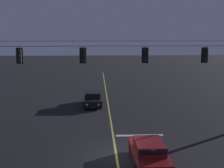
# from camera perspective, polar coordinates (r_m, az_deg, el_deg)

# --- Properties ---
(ground_plane) EXTENTS (180.00, 180.00, 0.00)m
(ground_plane) POSITION_cam_1_polar(r_m,az_deg,el_deg) (18.50, 0.77, -13.19)
(ground_plane) COLOR black
(lane_centre_stripe) EXTENTS (0.14, 60.00, 0.01)m
(lane_centre_stripe) POSITION_cam_1_polar(r_m,az_deg,el_deg) (27.84, -0.52, -5.43)
(lane_centre_stripe) COLOR #D1C64C
(lane_centre_stripe) RESTS_ON ground
(stop_bar_paint) EXTENTS (3.40, 0.36, 0.01)m
(stop_bar_paint) POSITION_cam_1_polar(r_m,az_deg,el_deg) (21.70, 5.30, -9.76)
(stop_bar_paint) COLOR silver
(stop_bar_paint) RESTS_ON ground
(signal_span_assembly) EXTENTS (20.34, 0.32, 7.74)m
(signal_span_assembly) POSITION_cam_1_polar(r_m,az_deg,el_deg) (21.15, 0.13, 1.01)
(signal_span_assembly) COLOR #2D2116
(signal_span_assembly) RESTS_ON ground
(traffic_light_leftmost) EXTENTS (0.48, 0.41, 1.22)m
(traffic_light_leftmost) POSITION_cam_1_polar(r_m,az_deg,el_deg) (21.62, -17.40, 5.18)
(traffic_light_leftmost) COLOR black
(traffic_light_left_inner) EXTENTS (0.48, 0.41, 1.22)m
(traffic_light_left_inner) POSITION_cam_1_polar(r_m,az_deg,el_deg) (20.95, -5.61, 5.45)
(traffic_light_left_inner) COLOR black
(traffic_light_centre) EXTENTS (0.48, 0.41, 1.22)m
(traffic_light_centre) POSITION_cam_1_polar(r_m,az_deg,el_deg) (21.20, 6.42, 5.48)
(traffic_light_centre) COLOR black
(traffic_light_right_inner) EXTENTS (0.48, 0.41, 1.22)m
(traffic_light_right_inner) POSITION_cam_1_polar(r_m,az_deg,el_deg) (22.30, 17.45, 5.30)
(traffic_light_right_inner) COLOR black
(car_waiting_near_lane) EXTENTS (1.80, 4.33, 1.39)m
(car_waiting_near_lane) POSITION_cam_1_polar(r_m,az_deg,el_deg) (16.90, 7.08, -13.12)
(car_waiting_near_lane) COLOR maroon
(car_waiting_near_lane) RESTS_ON ground
(car_oncoming_lead) EXTENTS (1.80, 4.42, 1.39)m
(car_oncoming_lead) POSITION_cam_1_polar(r_m,az_deg,el_deg) (30.48, -3.67, -2.90)
(car_oncoming_lead) COLOR black
(car_oncoming_lead) RESTS_ON ground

